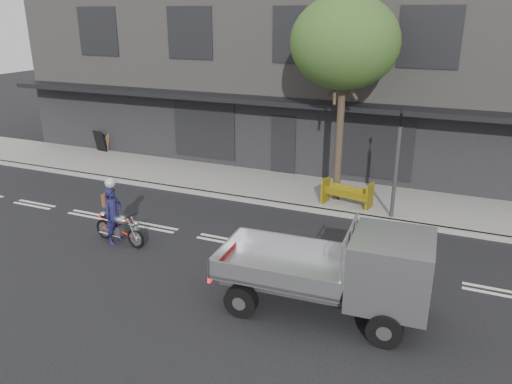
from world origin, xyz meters
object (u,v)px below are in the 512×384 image
object	(u,v)px
flatbed_ute	(370,270)
sandwich_board	(100,141)
motorcycle	(119,227)
construction_barrier	(345,195)
rider	(114,215)
traffic_light_pole	(396,171)
street_tree	(345,43)

from	to	relation	value
flatbed_ute	sandwich_board	world-z (taller)	flatbed_ute
motorcycle	flatbed_ute	world-z (taller)	flatbed_ute
flatbed_ute	construction_barrier	distance (m)	6.11
rider	sandwich_board	world-z (taller)	rider
traffic_light_pole	sandwich_board	world-z (taller)	traffic_light_pole
sandwich_board	flatbed_ute	bearing A→B (deg)	-20.44
rider	flatbed_ute	distance (m)	7.39
street_tree	flatbed_ute	bearing A→B (deg)	-70.16
rider	traffic_light_pole	bearing A→B (deg)	-48.58
motorcycle	construction_barrier	xyz separation A→B (m)	(5.31, 4.79, 0.11)
street_tree	flatbed_ute	distance (m)	8.02
rider	construction_barrier	distance (m)	7.26
traffic_light_pole	sandwich_board	bearing A→B (deg)	168.90
traffic_light_pole	motorcycle	xyz separation A→B (m)	(-6.83, -4.64, -1.17)
motorcycle	sandwich_board	world-z (taller)	sandwich_board
traffic_light_pole	flatbed_ute	distance (m)	5.67
traffic_light_pole	flatbed_ute	size ratio (longest dim) A/B	0.77
traffic_light_pole	flatbed_ute	bearing A→B (deg)	-86.54
motorcycle	sandwich_board	distance (m)	9.89
motorcycle	sandwich_board	size ratio (longest dim) A/B	1.87
street_tree	flatbed_ute	world-z (taller)	street_tree
flatbed_ute	construction_barrier	bearing A→B (deg)	104.96
street_tree	sandwich_board	distance (m)	12.53
rider	flatbed_ute	world-z (taller)	flatbed_ute
sandwich_board	rider	bearing A→B (deg)	-37.70
construction_barrier	flatbed_ute	bearing A→B (deg)	-72.17
traffic_light_pole	construction_barrier	distance (m)	1.86
motorcycle	sandwich_board	xyz separation A→B (m)	(-6.68, 7.29, 0.15)
rider	construction_barrier	xyz separation A→B (m)	(5.46, 4.79, -0.23)
motorcycle	flatbed_ute	bearing A→B (deg)	-0.13
construction_barrier	sandwich_board	world-z (taller)	sandwich_board
rider	motorcycle	bearing A→B (deg)	-82.23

